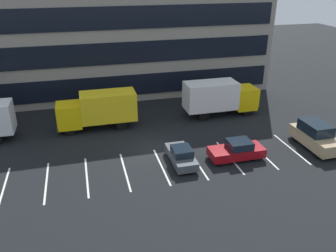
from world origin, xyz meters
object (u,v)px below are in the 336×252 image
Objects in this scene: sedan_charcoal at (181,156)px; sedan_maroon at (237,150)px; box_truck_yellow at (219,96)px; suv_tan at (315,136)px; box_truck_yellow_all at (98,109)px.

sedan_maroon is at bearing -5.55° from sedan_charcoal.
sedan_maroon is (-2.10, -8.86, -1.25)m from box_truck_yellow.
suv_tan is at bearing -59.97° from box_truck_yellow.
sedan_maroon is 4.47m from sedan_charcoal.
box_truck_yellow is 1.58× the size of suv_tan.
sedan_maroon is (10.01, -8.70, -1.19)m from box_truck_yellow_all.
box_truck_yellow is 1.75× the size of sedan_maroon.
sedan_maroon is at bearing -103.35° from box_truck_yellow.
sedan_charcoal is (5.56, -8.27, -1.26)m from box_truck_yellow_all.
suv_tan is (17.17, -8.57, -0.87)m from box_truck_yellow_all.
box_truck_yellow is 1.03× the size of box_truck_yellow_all.
box_truck_yellow is at bearing 76.65° from sedan_maroon.
box_truck_yellow_all is 1.88× the size of sedan_charcoal.
sedan_charcoal is at bearing 178.49° from suv_tan.
box_truck_yellow_all reaches higher than sedan_charcoal.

